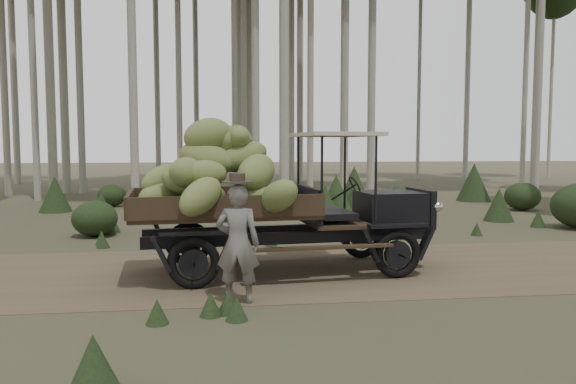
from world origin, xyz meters
The scene contains 5 objects.
ground centered at (0.00, 0.00, 0.00)m, with size 120.00×120.00×0.00m, color #473D2B.
dirt_track centered at (0.00, 0.00, 0.00)m, with size 70.00×4.00×0.01m, color brown.
banana_truck centered at (-2.63, -0.29, 1.42)m, with size 5.08×2.59×2.56m.
farmer centered at (-2.86, -1.81, 0.81)m, with size 0.63×0.49×1.70m.
undergrowth centered at (-0.74, 3.31, 0.54)m, with size 21.15×23.50×1.40m.
Camera 1 is at (-3.14, -9.03, 2.06)m, focal length 35.00 mm.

